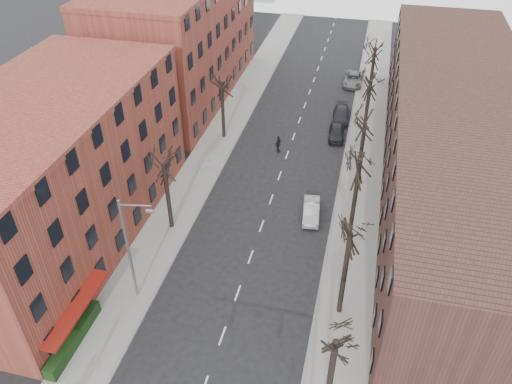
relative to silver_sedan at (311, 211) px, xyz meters
The scene contains 20 objects.
sidewalk_left 17.47m from the silver_sedan, 133.43° to the left, with size 4.00×90.00×0.15m, color gray.
sidewalk_right 13.31m from the silver_sedan, 72.49° to the left, with size 4.00×90.00×0.15m, color gray.
building_left_near 21.96m from the silver_sedan, 159.89° to the right, with size 12.00×26.00×12.00m, color brown.
building_left_far 30.17m from the silver_sedan, 132.69° to the left, with size 12.00×28.00×14.00m, color brown.
building_right 14.89m from the silver_sedan, 32.61° to the left, with size 12.00×50.00×10.00m, color #452720.
awning_left 21.13m from the silver_sedan, 129.39° to the right, with size 1.20×7.00×0.15m, color maroon.
hedge 21.96m from the silver_sedan, 127.93° to the right, with size 0.80×6.00×1.00m, color #1B3813.
tree_right_b 10.95m from the silver_sedan, 70.77° to the right, with size 5.20×5.20×10.80m, color black, non-canonical shape.
tree_right_c 4.33m from the silver_sedan, 32.82° to the right, with size 5.20×5.20×11.60m, color black, non-canonical shape.
tree_right_d 6.76m from the silver_sedan, 57.63° to the left, with size 5.20×5.20×10.00m, color black, non-canonical shape.
tree_right_e 14.16m from the silver_sedan, 75.25° to the left, with size 5.20×5.20×10.80m, color black, non-canonical shape.
tree_right_f 21.99m from the silver_sedan, 80.57° to the left, with size 5.20×5.20×11.60m, color black, non-canonical shape.
tree_left_a 12.40m from the silver_sedan, 159.57° to the right, with size 5.20×5.20×9.50m, color black, non-canonical shape.
tree_left_b 16.47m from the silver_sedan, 134.81° to the left, with size 5.20×5.20×9.50m, color black, non-canonical shape.
streetlight 17.10m from the silver_sedan, 131.83° to the right, with size 2.45×0.22×9.03m.
silver_sedan is the anchor object (origin of this frame).
parked_car_near 14.54m from the silver_sedan, 87.39° to the left, with size 1.65×4.11×1.40m, color black.
parked_car_mid 18.87m from the silver_sedan, 87.76° to the left, with size 1.92×4.73×1.37m, color black.
parked_car_far 29.48m from the silver_sedan, 87.47° to the left, with size 2.37×5.13×1.43m, color slate.
pedestrian_crossing 11.33m from the silver_sedan, 116.63° to the left, with size 1.11×0.46×1.89m, color black.
Camera 1 is at (7.36, -12.57, 28.47)m, focal length 35.00 mm.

